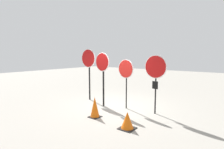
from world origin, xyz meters
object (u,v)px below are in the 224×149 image
stop_sign_2 (126,72)px  traffic_cone_0 (95,107)px  stop_sign_1 (103,68)px  stop_sign_3 (155,70)px  stop_sign_0 (89,63)px  traffic_cone_1 (127,121)px

stop_sign_2 → traffic_cone_0: stop_sign_2 is taller
stop_sign_2 → stop_sign_1: bearing=-154.7°
stop_sign_3 → stop_sign_0: bearing=-177.4°
stop_sign_0 → stop_sign_2: size_ratio=1.23×
stop_sign_1 → stop_sign_3: size_ratio=1.05×
stop_sign_0 → traffic_cone_0: stop_sign_0 is taller
stop_sign_1 → stop_sign_2: (0.99, 0.32, -0.12)m
stop_sign_0 → stop_sign_2: (2.30, -0.13, -0.28)m
stop_sign_2 → stop_sign_0: bearing=-176.1°
stop_sign_1 → stop_sign_3: bearing=17.7°
stop_sign_0 → stop_sign_3: stop_sign_0 is taller
stop_sign_0 → traffic_cone_0: bearing=-39.8°
stop_sign_0 → traffic_cone_0: size_ratio=3.39×
stop_sign_2 → traffic_cone_1: 2.45m
stop_sign_1 → stop_sign_3: stop_sign_1 is taller
stop_sign_3 → traffic_cone_0: size_ratio=3.00×
stop_sign_2 → stop_sign_3: bearing=11.9°
stop_sign_3 → traffic_cone_0: (-1.60, -1.66, -1.32)m
stop_sign_1 → traffic_cone_0: size_ratio=3.14×
stop_sign_0 → stop_sign_2: stop_sign_0 is taller
stop_sign_3 → traffic_cone_0: bearing=-130.9°
stop_sign_3 → traffic_cone_1: bearing=-90.2°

